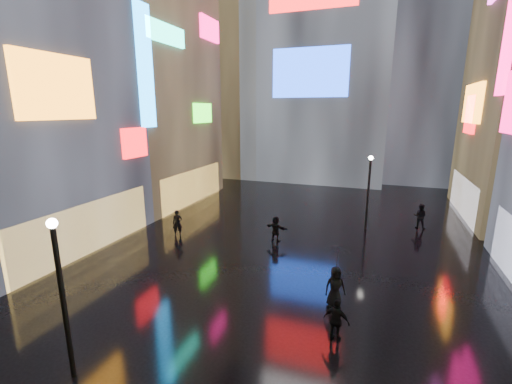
% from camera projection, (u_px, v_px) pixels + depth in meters
% --- Properties ---
extents(ground, '(140.00, 140.00, 0.00)m').
position_uv_depth(ground, '(298.00, 240.00, 22.01)').
color(ground, black).
rests_on(ground, ground).
extents(building_left_far, '(10.28, 12.00, 22.00)m').
position_uv_depth(building_left_far, '(140.00, 78.00, 30.23)').
color(building_left_far, black).
rests_on(building_left_far, ground).
extents(tower_flank_right, '(12.00, 12.00, 34.00)m').
position_uv_depth(tower_flank_right, '(432.00, 30.00, 38.88)').
color(tower_flank_right, black).
rests_on(tower_flank_right, ground).
extents(tower_flank_left, '(10.00, 10.00, 26.00)m').
position_uv_depth(tower_flank_left, '(233.00, 71.00, 43.74)').
color(tower_flank_left, black).
rests_on(tower_flank_left, ground).
extents(lamp_near, '(0.30, 0.30, 5.20)m').
position_uv_depth(lamp_near, '(62.00, 291.00, 10.11)').
color(lamp_near, black).
rests_on(lamp_near, ground).
extents(lamp_far, '(0.30, 0.30, 5.20)m').
position_uv_depth(lamp_far, '(369.00, 189.00, 23.37)').
color(lamp_far, black).
rests_on(lamp_far, ground).
extents(pedestrian_3, '(1.02, 0.59, 1.63)m').
position_uv_depth(pedestrian_3, '(336.00, 320.00, 12.25)').
color(pedestrian_3, black).
rests_on(pedestrian_3, ground).
extents(pedestrian_4, '(1.02, 0.86, 1.78)m').
position_uv_depth(pedestrian_4, '(335.00, 287.00, 14.44)').
color(pedestrian_4, black).
rests_on(pedestrian_4, ground).
extents(pedestrian_5, '(1.59, 0.86, 1.64)m').
position_uv_depth(pedestrian_5, '(276.00, 229.00, 21.71)').
color(pedestrian_5, black).
rests_on(pedestrian_5, ground).
extents(pedestrian_6, '(0.76, 0.68, 1.75)m').
position_uv_depth(pedestrian_6, '(178.00, 223.00, 22.63)').
color(pedestrian_6, black).
rests_on(pedestrian_6, ground).
extents(pedestrian_7, '(0.97, 0.81, 1.77)m').
position_uv_depth(pedestrian_7, '(420.00, 216.00, 24.07)').
color(pedestrian_7, black).
rests_on(pedestrian_7, ground).
extents(umbrella_2, '(1.36, 1.37, 0.95)m').
position_uv_depth(umbrella_2, '(337.00, 257.00, 14.12)').
color(umbrella_2, black).
rests_on(umbrella_2, pedestrian_4).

